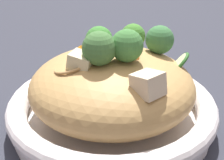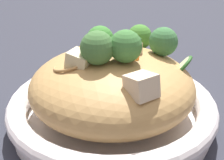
# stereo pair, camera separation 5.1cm
# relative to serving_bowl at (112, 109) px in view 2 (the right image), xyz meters

# --- Properties ---
(ground_plane) EXTENTS (3.00, 3.00, 0.00)m
(ground_plane) POSITION_rel_serving_bowl_xyz_m (0.00, 0.00, -0.03)
(ground_plane) COLOR #2A2C35
(serving_bowl) EXTENTS (0.34, 0.34, 0.05)m
(serving_bowl) POSITION_rel_serving_bowl_xyz_m (0.00, 0.00, 0.00)
(serving_bowl) COLOR white
(serving_bowl) RESTS_ON ground_plane
(noodle_heap) EXTENTS (0.26, 0.26, 0.11)m
(noodle_heap) POSITION_rel_serving_bowl_xyz_m (-0.00, 0.00, 0.04)
(noodle_heap) COLOR tan
(noodle_heap) RESTS_ON serving_bowl
(broccoli_florets) EXTENTS (0.20, 0.14, 0.08)m
(broccoli_florets) POSITION_rel_serving_bowl_xyz_m (0.03, -0.01, 0.11)
(broccoli_florets) COLOR #99B169
(broccoli_florets) RESTS_ON serving_bowl
(carrot_coins) EXTENTS (0.05, 0.10, 0.02)m
(carrot_coins) POSITION_rel_serving_bowl_xyz_m (0.01, 0.02, 0.09)
(carrot_coins) COLOR orange
(carrot_coins) RESTS_ON serving_bowl
(zucchini_slices) EXTENTS (0.05, 0.12, 0.06)m
(zucchini_slices) POSITION_rel_serving_bowl_xyz_m (0.06, -0.04, 0.08)
(zucchini_slices) COLOR beige
(zucchini_slices) RESTS_ON serving_bowl
(chicken_chunks) EXTENTS (0.13, 0.15, 0.04)m
(chicken_chunks) POSITION_rel_serving_bowl_xyz_m (-0.03, -0.03, 0.09)
(chicken_chunks) COLOR beige
(chicken_chunks) RESTS_ON serving_bowl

